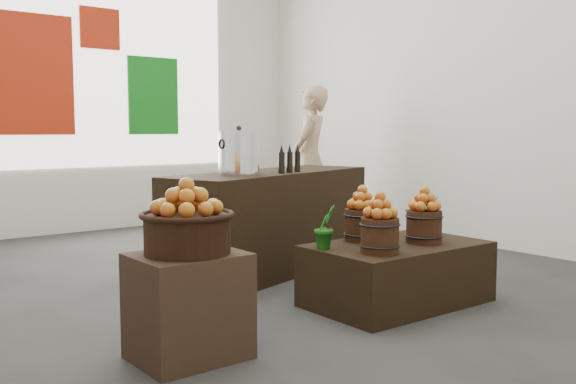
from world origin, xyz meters
TOP-DOWN VIEW (x-y plane):
  - ground at (0.00, 0.00)m, footprint 7.00×7.00m
  - back_wall at (0.00, 3.50)m, footprint 6.00×0.04m
  - back_opening at (0.30, 3.48)m, footprint 3.20×0.02m
  - deco_red_left at (-0.60, 3.47)m, footprint 0.90×0.04m
  - deco_green_right at (0.90, 3.47)m, footprint 0.70×0.04m
  - deco_red_upper at (0.20, 3.47)m, footprint 0.50×0.04m
  - crate at (-1.22, -1.22)m, footprint 0.59×0.48m
  - wicker_basket at (-1.22, -1.22)m, footprint 0.47×0.47m
  - apples_in_basket at (-1.22, -1.22)m, footprint 0.37×0.37m
  - display_table at (0.52, -1.17)m, footprint 1.29×0.80m
  - apple_bucket_front_left at (0.16, -1.34)m, footprint 0.26×0.26m
  - apples_in_bucket_front_left at (0.16, -1.34)m, footprint 0.19×0.19m
  - apple_bucket_front_right at (0.69, -1.27)m, footprint 0.26×0.26m
  - apples_in_bucket_front_right at (0.69, -1.27)m, footprint 0.19×0.19m
  - apple_bucket_rear at (0.40, -0.93)m, footprint 0.26×0.26m
  - apples_in_bucket_rear at (0.40, -0.93)m, footprint 0.19×0.19m
  - herb_garnish_right at (0.95, -1.01)m, footprint 0.32×0.30m
  - herb_garnish_left at (-0.01, -0.98)m, footprint 0.19×0.17m
  - counter at (0.45, 0.27)m, footprint 2.29×1.30m
  - stock_pot_left at (0.02, 0.14)m, footprint 0.34×0.34m
  - oil_cruets at (0.51, 0.06)m, footprint 0.25×0.13m
  - shopper at (2.07, 1.66)m, footprint 0.78×0.72m

SIDE VIEW (x-z plane):
  - ground at x=0.00m, z-range 0.00..0.00m
  - display_table at x=0.52m, z-range 0.00..0.44m
  - crate at x=-1.22m, z-range 0.00..0.59m
  - counter at x=0.45m, z-range 0.00..0.89m
  - apple_bucket_front_left at x=0.16m, z-range 0.44..0.68m
  - apple_bucket_front_right at x=0.69m, z-range 0.44..0.68m
  - apple_bucket_rear at x=0.40m, z-range 0.44..0.68m
  - herb_garnish_right at x=0.95m, z-range 0.44..0.74m
  - herb_garnish_left at x=-0.01m, z-range 0.44..0.75m
  - wicker_basket at x=-1.22m, z-range 0.59..0.80m
  - apples_in_bucket_front_left at x=0.16m, z-range 0.68..0.85m
  - apples_in_bucket_front_right at x=0.69m, z-range 0.68..0.85m
  - apples_in_bucket_rear at x=0.40m, z-range 0.68..0.85m
  - shopper at x=2.07m, z-range 0.00..1.79m
  - apples_in_basket at x=-1.22m, z-range 0.80..1.00m
  - oil_cruets at x=0.51m, z-range 0.89..1.14m
  - stock_pot_left at x=0.02m, z-range 0.89..1.23m
  - deco_green_right at x=0.90m, z-range 1.20..2.20m
  - deco_red_left at x=-0.60m, z-range 1.20..2.60m
  - back_wall at x=0.00m, z-range 0.00..4.00m
  - back_opening at x=0.30m, z-range 0.80..3.20m
  - deco_red_upper at x=0.20m, z-range 2.25..2.75m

